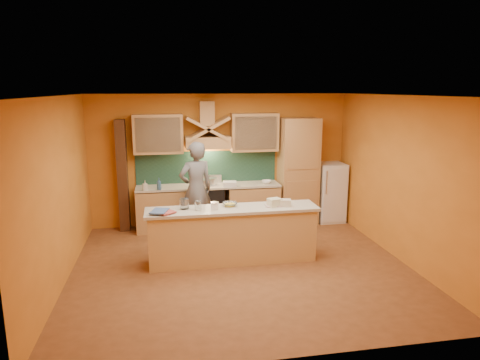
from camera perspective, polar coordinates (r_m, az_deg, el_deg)
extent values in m
cube|color=brown|center=(7.24, 0.20, -11.55)|extent=(5.50, 5.00, 0.01)
cube|color=white|center=(6.63, 0.22, 11.19)|extent=(5.50, 5.00, 0.01)
cube|color=orange|center=(9.23, -2.60, 2.71)|extent=(5.50, 0.02, 2.80)
cube|color=orange|center=(4.46, 6.06, -7.72)|extent=(5.50, 0.02, 2.80)
cube|color=orange|center=(6.87, -22.98, -1.53)|extent=(0.02, 5.00, 2.80)
cube|color=orange|center=(7.77, 20.58, 0.15)|extent=(0.02, 5.00, 2.80)
cube|color=tan|center=(9.07, -10.15, -3.93)|extent=(1.10, 0.60, 0.86)
cube|color=tan|center=(9.25, 1.71, -3.41)|extent=(1.10, 0.60, 0.86)
cube|color=beige|center=(9.00, -4.21, -0.80)|extent=(3.00, 0.62, 0.04)
cube|color=black|center=(9.11, -4.16, -3.57)|extent=(0.60, 0.58, 0.90)
cube|color=#1B3B2F|center=(9.20, -4.43, 1.71)|extent=(3.00, 0.03, 0.70)
cube|color=tan|center=(8.88, -4.33, 5.06)|extent=(0.92, 0.50, 0.24)
cube|color=tan|center=(8.93, -4.46, 8.83)|extent=(0.30, 0.30, 0.50)
cube|color=tan|center=(8.89, -10.86, 6.05)|extent=(1.00, 0.35, 0.80)
cube|color=tan|center=(9.09, 1.92, 6.39)|extent=(1.00, 0.35, 0.80)
cube|color=tan|center=(9.34, 7.75, 1.17)|extent=(0.80, 0.60, 2.30)
cube|color=white|center=(9.70, 11.89, -1.60)|extent=(0.58, 0.60, 1.30)
cube|color=#472816|center=(9.08, -15.37, 0.53)|extent=(0.20, 0.30, 2.30)
cube|color=#E0B472|center=(7.34, -1.00, -7.53)|extent=(2.80, 0.55, 0.88)
cube|color=beige|center=(7.19, -1.01, -3.93)|extent=(2.90, 0.62, 0.05)
imported|color=slate|center=(8.49, -5.89, -1.26)|extent=(0.80, 0.64, 1.90)
cylinder|color=#B3B3BA|center=(8.87, -5.15, -0.54)|extent=(0.27, 0.27, 0.14)
cylinder|color=silver|center=(8.98, -3.71, -0.35)|extent=(0.23, 0.23, 0.15)
imported|color=beige|center=(8.70, -12.54, -0.72)|extent=(0.11, 0.11, 0.20)
imported|color=#305784|center=(8.67, -10.76, -0.52)|extent=(0.13, 0.13, 0.25)
imported|color=white|center=(9.15, 3.55, -0.24)|extent=(0.26, 0.26, 0.06)
cube|color=white|center=(8.86, -1.38, -0.52)|extent=(0.30, 0.25, 0.10)
imported|color=#BA4A42|center=(6.93, -10.93, -4.43)|extent=(0.41, 0.43, 0.03)
imported|color=#445F95|center=(7.03, -11.65, -4.06)|extent=(0.33, 0.39, 0.03)
cylinder|color=silver|center=(7.17, -7.44, -3.16)|extent=(0.17, 0.17, 0.17)
cylinder|color=white|center=(7.07, -5.61, -3.41)|extent=(0.13, 0.13, 0.15)
cube|color=white|center=(7.11, -3.39, -3.49)|extent=(0.15, 0.15, 0.10)
imported|color=white|center=(7.29, -1.36, -3.25)|extent=(0.26, 0.26, 0.06)
cube|color=#C3A6A1|center=(7.32, 4.45, -3.40)|extent=(0.28, 0.21, 0.02)
cube|color=beige|center=(7.29, 4.60, -2.99)|extent=(0.25, 0.22, 0.14)
cube|color=beige|center=(7.32, 6.06, -3.04)|extent=(0.22, 0.19, 0.12)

